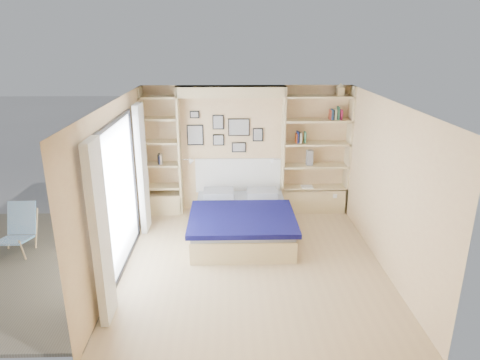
{
  "coord_description": "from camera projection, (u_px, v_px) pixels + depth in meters",
  "views": [
    {
      "loc": [
        -0.34,
        -5.94,
        3.38
      ],
      "look_at": [
        -0.16,
        0.9,
        1.07
      ],
      "focal_mm": 32.0,
      "sensor_mm": 36.0,
      "label": 1
    }
  ],
  "objects": [
    {
      "name": "photo_gallery",
      "position": [
        223.0,
        132.0,
        8.29
      ],
      "size": [
        1.48,
        0.02,
        0.82
      ],
      "color": "black",
      "rests_on": "ground"
    },
    {
      "name": "reading_lamps",
      "position": [
        231.0,
        160.0,
        8.25
      ],
      "size": [
        1.92,
        0.12,
        0.15
      ],
      "color": "silver",
      "rests_on": "ground"
    },
    {
      "name": "room_shell",
      "position": [
        227.0,
        169.0,
        7.8
      ],
      "size": [
        4.5,
        4.5,
        4.5
      ],
      "color": "#E1BE84",
      "rests_on": "ground"
    },
    {
      "name": "deck_chair",
      "position": [
        18.0,
        230.0,
        6.97
      ],
      "size": [
        0.49,
        0.8,
        0.8
      ],
      "rotation": [
        0.0,
        0.0,
        0.01
      ],
      "color": "tan",
      "rests_on": "ground"
    },
    {
      "name": "deck",
      "position": [
        20.0,
        266.0,
        6.63
      ],
      "size": [
        3.2,
        4.0,
        0.05
      ],
      "primitive_type": "cube",
      "color": "#726854",
      "rests_on": "ground"
    },
    {
      "name": "bed",
      "position": [
        241.0,
        220.0,
        7.56
      ],
      "size": [
        1.77,
        2.35,
        1.07
      ],
      "color": "#E1C687",
      "rests_on": "ground"
    },
    {
      "name": "shelf_decor",
      "position": [
        304.0,
        129.0,
        8.16
      ],
      "size": [
        3.55,
        0.23,
        2.03
      ],
      "color": "#B13E14",
      "rests_on": "ground"
    },
    {
      "name": "ground",
      "position": [
        252.0,
        263.0,
        6.72
      ],
      "size": [
        4.5,
        4.5,
        0.0
      ],
      "primitive_type": "plane",
      "color": "tan",
      "rests_on": "ground"
    }
  ]
}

